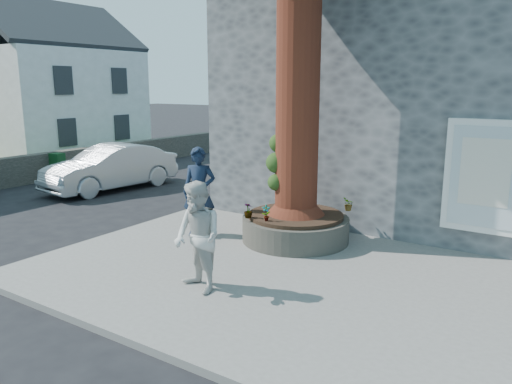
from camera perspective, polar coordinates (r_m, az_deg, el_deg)
The scene contains 16 objects.
ground at distance 9.82m, azimuth -5.39°, elevation -8.36°, with size 120.00×120.00×0.00m, color black.
pavement at distance 9.81m, azimuth 5.25°, elevation -8.01°, with size 9.00×8.00×0.12m, color slate.
yellow_line at distance 12.51m, azimuth -13.49°, elevation -4.09°, with size 0.10×30.00×0.01m, color yellow.
stone_shop at distance 14.72m, azimuth 20.77°, elevation 10.33°, with size 10.30×8.30×6.30m.
planter at distance 10.85m, azimuth 4.53°, elevation -4.04°, with size 2.30×2.30×0.60m.
low_wall at distance 18.92m, azimuth -26.99°, elevation 1.93°, with size 0.45×22.00×1.00m, color black.
cottage_far at distance 26.96m, azimuth -22.99°, elevation 12.01°, with size 7.30×7.40×8.75m.
man at distance 11.08m, azimuth -6.50°, elevation 0.01°, with size 0.72×0.48×1.99m, color #111D31.
woman at distance 8.11m, azimuth -6.68°, elevation -5.18°, with size 0.88×0.69×1.82m, color beige.
shopping_bag at distance 11.10m, azimuth -5.96°, elevation -4.51°, with size 0.20×0.12×0.28m, color white.
car_silver at distance 17.23m, azimuth -16.26°, elevation 2.70°, with size 1.57×4.49×1.48m, color #A3A7AB.
a_board_sign at distance 19.54m, azimuth -21.78°, elevation 2.68°, with size 0.55×0.36×1.00m, color #0F3817.
plant_a at distance 10.13m, azimuth 1.17°, elevation -2.42°, with size 0.17×0.12×0.33m, color gray.
plant_b at distance 10.68m, azimuth 5.75°, elevation -1.52°, with size 0.22×0.21×0.40m, color gray.
plant_c at distance 10.36m, azimuth -0.89°, elevation -2.11°, with size 0.18×0.18×0.32m, color gray.
plant_d at distance 11.12m, azimuth 10.53°, elevation -1.39°, with size 0.26×0.23×0.29m, color gray.
Camera 1 is at (5.80, -7.14, 3.44)m, focal length 35.00 mm.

